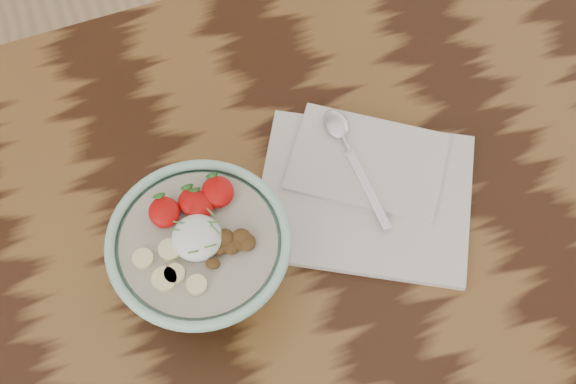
% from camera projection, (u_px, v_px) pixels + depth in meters
% --- Properties ---
extents(table, '(1.60, 0.90, 0.75)m').
position_uv_depth(table, '(193.00, 344.00, 0.97)').
color(table, black).
rests_on(table, ground).
extents(breakfast_bowl, '(0.19, 0.19, 0.13)m').
position_uv_depth(breakfast_bowl, '(202.00, 256.00, 0.85)').
color(breakfast_bowl, '#A1D9BF').
rests_on(breakfast_bowl, table).
extents(napkin, '(0.32, 0.30, 0.02)m').
position_uv_depth(napkin, '(365.00, 188.00, 0.96)').
color(napkin, silver).
rests_on(napkin, table).
extents(spoon, '(0.03, 0.17, 0.01)m').
position_uv_depth(spoon, '(344.00, 140.00, 0.97)').
color(spoon, silver).
rests_on(spoon, napkin).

